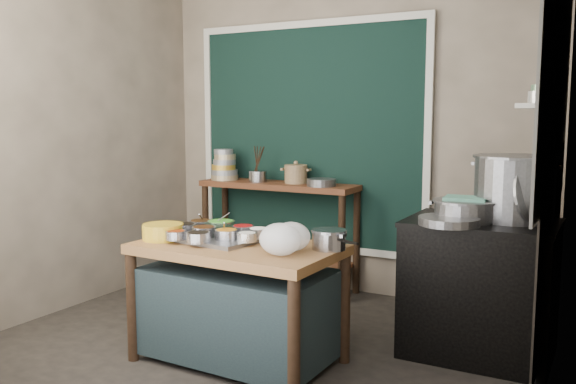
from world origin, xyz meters
The scene contains 30 objects.
floor centered at (0.00, 0.00, -0.01)m, with size 3.50×3.00×0.02m, color #2A2520.
back_wall centered at (0.00, 1.51, 1.40)m, with size 3.50×0.02×2.80m, color gray.
left_wall centered at (-1.76, 0.00, 1.40)m, with size 0.02×3.00×2.80m, color gray.
right_wall centered at (1.76, 0.00, 1.40)m, with size 0.02×3.00×2.80m, color gray.
curtain_panel centered at (-0.35, 1.47, 1.35)m, with size 2.10×0.02×1.90m, color black.
curtain_frame centered at (-0.35, 1.46, 1.35)m, with size 2.22×0.03×2.02m, color beige, non-canonical shape.
tile_panel centered at (1.74, 0.55, 1.85)m, with size 0.02×1.70×1.70m, color #B2B2AA.
soot_patch centered at (1.74, 0.65, 0.70)m, with size 0.01×1.30×1.30m, color black.
wall_shelf centered at (1.63, 0.85, 1.60)m, with size 0.22×0.70×0.03m, color beige.
prep_table centered at (0.05, -0.30, 0.38)m, with size 1.25×0.72×0.75m, color brown.
back_counter centered at (-0.55, 1.28, 0.47)m, with size 1.45×0.40×0.95m, color brown.
stove_block centered at (1.35, 0.55, 0.42)m, with size 0.90×0.68×0.85m, color black.
stove_top centered at (1.35, 0.55, 0.86)m, with size 0.92×0.69×0.03m, color black.
condiment_tray centered at (-0.15, -0.26, 0.76)m, with size 0.56×0.40×0.02m, color gray.
condiment_bowls centered at (-0.17, -0.24, 0.81)m, with size 0.64×0.50×0.07m.
yellow_basin centered at (-0.46, -0.39, 0.80)m, with size 0.26×0.26×0.10m, color gold.
saucepan centered at (0.60, -0.15, 0.81)m, with size 0.22×0.22×0.12m, color gray, non-canonical shape.
plastic_bag_a centered at (0.42, -0.42, 0.84)m, with size 0.25×0.21×0.19m, color white.
plastic_bag_b centered at (0.42, -0.29, 0.84)m, with size 0.23×0.19×0.17m, color white.
bowl_stack centered at (-1.10, 1.25, 1.07)m, with size 0.25×0.25×0.28m.
utensil_cup centered at (-0.74, 1.24, 1.00)m, with size 0.16×0.16×0.10m, color gray.
ceramic_crock centered at (-0.39, 1.30, 1.02)m, with size 0.21×0.21×0.14m, color #91764F, non-canonical shape.
wide_bowl centered at (-0.10, 1.21, 0.98)m, with size 0.25×0.25×0.06m, color gray.
stock_pot centered at (1.52, 0.65, 1.09)m, with size 0.53×0.53×0.41m, color gray, non-canonical shape.
pot_lid centered at (1.65, 0.54, 1.07)m, with size 0.39×0.39×0.02m, color gray.
steamer centered at (1.25, 0.48, 0.95)m, with size 0.41×0.41×0.13m, color gray, non-canonical shape.
green_cloth centered at (1.25, 0.48, 1.02)m, with size 0.25×0.20×0.02m, color #5AA285.
shallow_pan centered at (1.20, 0.29, 0.90)m, with size 0.37×0.37×0.05m, color gray.
shelf_bowl_stack centered at (1.63, 0.80, 1.67)m, with size 0.15×0.15×0.12m.
shelf_bowl_green centered at (1.63, 1.07, 1.64)m, with size 0.14×0.14×0.05m, color gray.
Camera 1 is at (2.09, -3.39, 1.54)m, focal length 38.00 mm.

